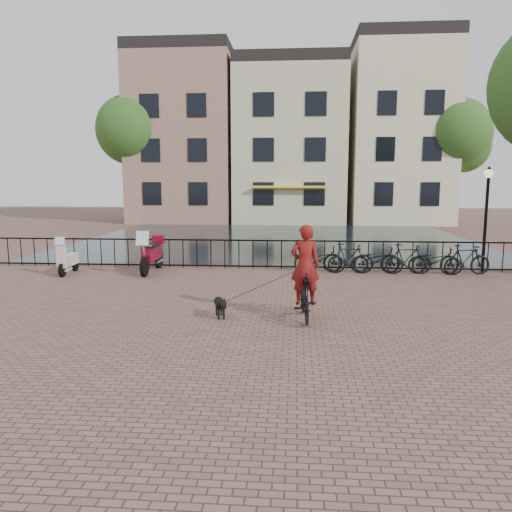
# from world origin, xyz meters

# --- Properties ---
(ground) EXTENTS (100.00, 100.00, 0.00)m
(ground) POSITION_xyz_m (0.00, 0.00, 0.00)
(ground) COLOR brown
(ground) RESTS_ON ground
(canal_water) EXTENTS (20.00, 20.00, 0.00)m
(canal_water) POSITION_xyz_m (0.00, 17.30, 0.00)
(canal_water) COLOR black
(canal_water) RESTS_ON ground
(railing) EXTENTS (20.00, 0.05, 1.02)m
(railing) POSITION_xyz_m (0.00, 8.00, 0.50)
(railing) COLOR black
(railing) RESTS_ON ground
(canal_house_left) EXTENTS (7.50, 9.00, 12.80)m
(canal_house_left) POSITION_xyz_m (-7.50, 30.00, 6.40)
(canal_house_left) COLOR #8D6252
(canal_house_left) RESTS_ON ground
(canal_house_mid) EXTENTS (8.00, 9.50, 11.80)m
(canal_house_mid) POSITION_xyz_m (0.50, 30.00, 5.90)
(canal_house_mid) COLOR #C4BC94
(canal_house_mid) RESTS_ON ground
(canal_house_right) EXTENTS (7.00, 9.00, 13.30)m
(canal_house_right) POSITION_xyz_m (8.50, 30.00, 6.65)
(canal_house_right) COLOR beige
(canal_house_right) RESTS_ON ground
(tree_far_left) EXTENTS (5.04, 5.04, 9.27)m
(tree_far_left) POSITION_xyz_m (-11.00, 27.00, 6.73)
(tree_far_left) COLOR black
(tree_far_left) RESTS_ON ground
(tree_far_right) EXTENTS (4.76, 4.76, 8.76)m
(tree_far_right) POSITION_xyz_m (12.00, 27.00, 6.35)
(tree_far_right) COLOR black
(tree_far_right) RESTS_ON ground
(lamp_post) EXTENTS (0.30, 0.30, 3.45)m
(lamp_post) POSITION_xyz_m (7.20, 7.60, 2.38)
(lamp_post) COLOR black
(lamp_post) RESTS_ON ground
(cyclist) EXTENTS (0.81, 1.84, 2.48)m
(cyclist) POSITION_xyz_m (1.19, 1.56, 0.94)
(cyclist) COLOR black
(cyclist) RESTS_ON ground
(dog) EXTENTS (0.46, 0.80, 0.51)m
(dog) POSITION_xyz_m (-0.70, 1.57, 0.26)
(dog) COLOR black
(dog) RESTS_ON ground
(motorcycle) EXTENTS (0.53, 2.13, 1.52)m
(motorcycle) POSITION_xyz_m (-3.85, 7.03, 0.76)
(motorcycle) COLOR maroon
(motorcycle) RESTS_ON ground
(scooter) EXTENTS (0.50, 1.45, 1.32)m
(scooter) POSITION_xyz_m (-6.53, 6.54, 0.66)
(scooter) COLOR beige
(scooter) RESTS_ON ground
(parked_bike_0) EXTENTS (1.74, 0.68, 0.90)m
(parked_bike_0) POSITION_xyz_m (1.80, 7.40, 0.45)
(parked_bike_0) COLOR black
(parked_bike_0) RESTS_ON ground
(parked_bike_1) EXTENTS (1.70, 0.62, 1.00)m
(parked_bike_1) POSITION_xyz_m (2.75, 7.40, 0.50)
(parked_bike_1) COLOR black
(parked_bike_1) RESTS_ON ground
(parked_bike_2) EXTENTS (1.75, 0.72, 0.90)m
(parked_bike_2) POSITION_xyz_m (3.70, 7.40, 0.45)
(parked_bike_2) COLOR black
(parked_bike_2) RESTS_ON ground
(parked_bike_3) EXTENTS (1.68, 0.54, 1.00)m
(parked_bike_3) POSITION_xyz_m (4.65, 7.40, 0.50)
(parked_bike_3) COLOR black
(parked_bike_3) RESTS_ON ground
(parked_bike_4) EXTENTS (1.79, 0.88, 0.90)m
(parked_bike_4) POSITION_xyz_m (5.60, 7.40, 0.45)
(parked_bike_4) COLOR black
(parked_bike_4) RESTS_ON ground
(parked_bike_5) EXTENTS (1.70, 0.62, 1.00)m
(parked_bike_5) POSITION_xyz_m (6.55, 7.40, 0.50)
(parked_bike_5) COLOR black
(parked_bike_5) RESTS_ON ground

